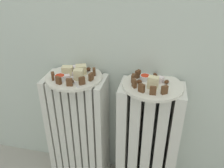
{
  "coord_description": "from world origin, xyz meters",
  "views": [
    {
      "loc": [
        0.19,
        -0.57,
        1.07
      ],
      "look_at": [
        0.0,
        0.28,
        0.59
      ],
      "focal_mm": 37.27,
      "sensor_mm": 36.0,
      "label": 1
    }
  ],
  "objects_px": {
    "radiator_right": "(147,142)",
    "plate_right": "(153,85)",
    "fork": "(74,81)",
    "radiator_left": "(79,131)",
    "jam_bowl_right": "(145,77)",
    "jam_bowl_left": "(60,78)",
    "plate_left": "(74,77)"
  },
  "relations": [
    {
      "from": "radiator_left",
      "to": "plate_right",
      "type": "relative_size",
      "value": 2.38
    },
    {
      "from": "jam_bowl_right",
      "to": "radiator_left",
      "type": "bearing_deg",
      "value": -174.33
    },
    {
      "from": "plate_right",
      "to": "radiator_right",
      "type": "bearing_deg",
      "value": -135.0
    },
    {
      "from": "radiator_right",
      "to": "jam_bowl_right",
      "type": "bearing_deg",
      "value": 139.14
    },
    {
      "from": "plate_left",
      "to": "plate_right",
      "type": "height_order",
      "value": "same"
    },
    {
      "from": "jam_bowl_right",
      "to": "fork",
      "type": "relative_size",
      "value": 0.47
    },
    {
      "from": "plate_right",
      "to": "jam_bowl_right",
      "type": "xyz_separation_m",
      "value": [
        -0.04,
        0.03,
        0.02
      ]
    },
    {
      "from": "radiator_left",
      "to": "fork",
      "type": "bearing_deg",
      "value": -67.15
    },
    {
      "from": "radiator_left",
      "to": "plate_right",
      "type": "bearing_deg",
      "value": 0.0
    },
    {
      "from": "jam_bowl_left",
      "to": "fork",
      "type": "height_order",
      "value": "jam_bowl_left"
    },
    {
      "from": "radiator_left",
      "to": "fork",
      "type": "height_order",
      "value": "fork"
    },
    {
      "from": "radiator_left",
      "to": "radiator_right",
      "type": "xyz_separation_m",
      "value": [
        0.34,
        -0.0,
        0.0
      ]
    },
    {
      "from": "radiator_right",
      "to": "plate_left",
      "type": "height_order",
      "value": "plate_left"
    },
    {
      "from": "plate_left",
      "to": "jam_bowl_right",
      "type": "relative_size",
      "value": 5.6
    },
    {
      "from": "jam_bowl_left",
      "to": "fork",
      "type": "distance_m",
      "value": 0.06
    },
    {
      "from": "jam_bowl_left",
      "to": "jam_bowl_right",
      "type": "xyz_separation_m",
      "value": [
        0.35,
        0.08,
        -0.0
      ]
    },
    {
      "from": "plate_right",
      "to": "fork",
      "type": "relative_size",
      "value": 2.62
    },
    {
      "from": "radiator_left",
      "to": "jam_bowl_right",
      "type": "height_order",
      "value": "jam_bowl_right"
    },
    {
      "from": "radiator_right",
      "to": "plate_right",
      "type": "xyz_separation_m",
      "value": [
        0.0,
        0.0,
        0.31
      ]
    },
    {
      "from": "plate_left",
      "to": "plate_right",
      "type": "bearing_deg",
      "value": 0.0
    },
    {
      "from": "plate_right",
      "to": "jam_bowl_right",
      "type": "bearing_deg",
      "value": 139.14
    },
    {
      "from": "radiator_right",
      "to": "plate_right",
      "type": "height_order",
      "value": "plate_right"
    },
    {
      "from": "jam_bowl_left",
      "to": "radiator_right",
      "type": "bearing_deg",
      "value": 7.78
    },
    {
      "from": "fork",
      "to": "radiator_right",
      "type": "bearing_deg",
      "value": 7.87
    },
    {
      "from": "radiator_left",
      "to": "plate_left",
      "type": "distance_m",
      "value": 0.31
    },
    {
      "from": "plate_left",
      "to": "jam_bowl_left",
      "type": "bearing_deg",
      "value": -128.23
    },
    {
      "from": "radiator_right",
      "to": "fork",
      "type": "distance_m",
      "value": 0.45
    },
    {
      "from": "plate_right",
      "to": "fork",
      "type": "distance_m",
      "value": 0.33
    },
    {
      "from": "radiator_right",
      "to": "fork",
      "type": "bearing_deg",
      "value": -172.13
    },
    {
      "from": "jam_bowl_right",
      "to": "radiator_right",
      "type": "bearing_deg",
      "value": -40.86
    },
    {
      "from": "fork",
      "to": "plate_right",
      "type": "bearing_deg",
      "value": 7.87
    },
    {
      "from": "jam_bowl_right",
      "to": "jam_bowl_left",
      "type": "bearing_deg",
      "value": -166.62
    }
  ]
}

